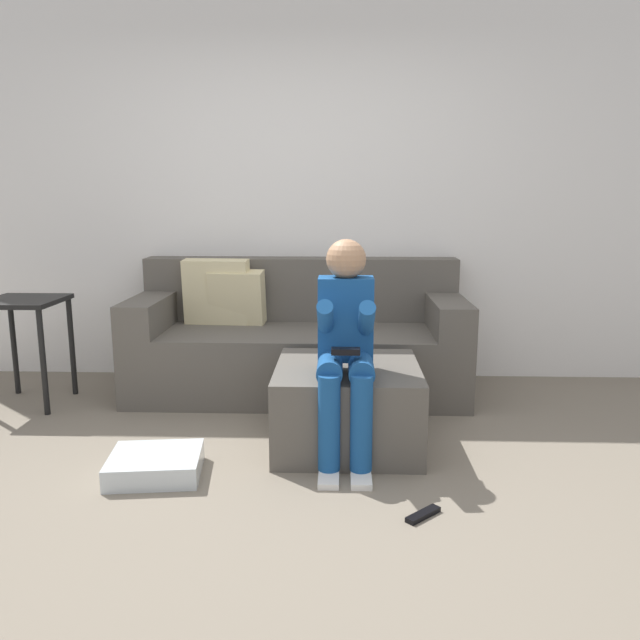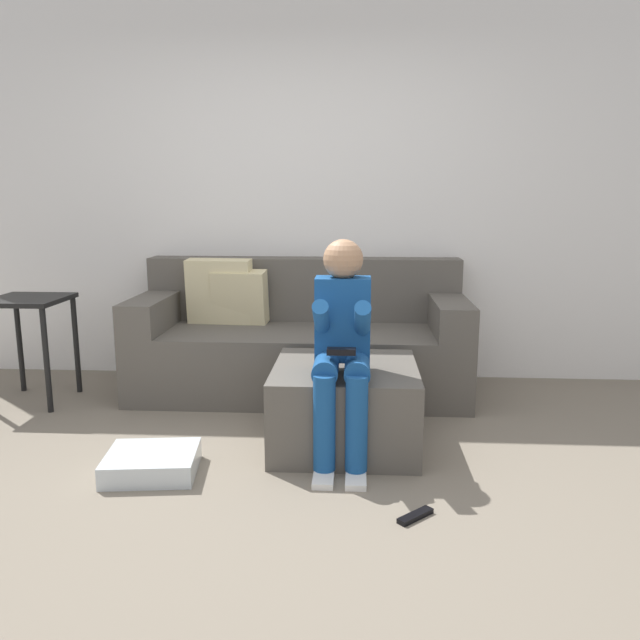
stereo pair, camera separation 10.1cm
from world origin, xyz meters
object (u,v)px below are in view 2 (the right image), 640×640
(side_table, at_px, (29,318))
(remote_near_ottoman, at_px, (415,516))
(couch_sectional, at_px, (298,341))
(ottoman, at_px, (345,405))
(person_seated, at_px, (342,342))
(storage_bin, at_px, (152,463))

(side_table, distance_m, remote_near_ottoman, 2.83)
(couch_sectional, bearing_deg, side_table, -168.14)
(couch_sectional, xyz_separation_m, ottoman, (0.35, -0.97, -0.13))
(ottoman, bearing_deg, person_seated, -93.76)
(remote_near_ottoman, bearing_deg, side_table, 105.88)
(ottoman, distance_m, side_table, 2.19)
(ottoman, bearing_deg, side_table, 163.61)
(ottoman, xyz_separation_m, storage_bin, (-0.94, -0.44, -0.17))
(person_seated, height_order, side_table, person_seated)
(ottoman, bearing_deg, remote_near_ottoman, -68.40)
(storage_bin, distance_m, side_table, 1.63)
(side_table, xyz_separation_m, remote_near_ottoman, (2.39, -1.41, -0.55))
(remote_near_ottoman, bearing_deg, ottoman, 68.06)
(couch_sectional, distance_m, person_seated, 1.26)
(side_table, bearing_deg, couch_sectional, 11.86)
(ottoman, height_order, person_seated, person_seated)
(couch_sectional, xyz_separation_m, remote_near_ottoman, (0.67, -1.78, -0.34))
(person_seated, height_order, storage_bin, person_seated)
(couch_sectional, xyz_separation_m, storage_bin, (-0.59, -1.41, -0.29))
(side_table, bearing_deg, ottoman, -16.39)
(ottoman, relative_size, side_table, 1.12)
(storage_bin, relative_size, remote_near_ottoman, 2.35)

